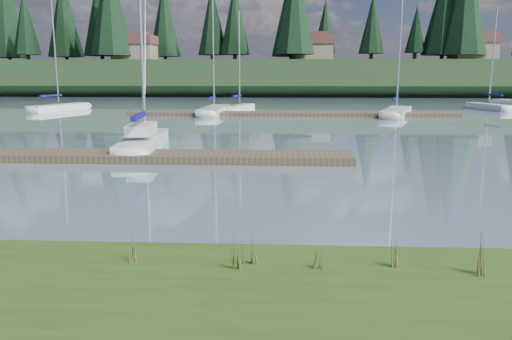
{
  "coord_description": "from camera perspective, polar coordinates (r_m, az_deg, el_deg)",
  "views": [
    {
      "loc": [
        1.3,
        -9.93,
        3.33
      ],
      "look_at": [
        0.81,
        -0.5,
        1.5
      ],
      "focal_mm": 35.0,
      "sensor_mm": 36.0,
      "label": 1
    }
  ],
  "objects": [
    {
      "name": "ground",
      "position": [
        40.09,
        1.12,
        6.21
      ],
      "size": [
        200.0,
        200.0,
        0.0
      ],
      "primitive_type": "plane",
      "color": "#7A98A7",
      "rests_on": "ground"
    },
    {
      "name": "ridge",
      "position": [
        82.95,
        2.12,
        10.4
      ],
      "size": [
        200.0,
        20.0,
        5.0
      ],
      "primitive_type": "cube",
      "color": "#1B3017",
      "rests_on": "ground"
    },
    {
      "name": "sailboat_main",
      "position": [
        23.39,
        -12.55,
        3.58
      ],
      "size": [
        2.47,
        7.81,
        11.17
      ],
      "rotation": [
        0.0,
        0.0,
        1.7
      ],
      "color": "silver",
      "rests_on": "ground"
    },
    {
      "name": "dock_near",
      "position": [
        19.92,
        -12.51,
        1.53
      ],
      "size": [
        16.0,
        2.0,
        0.3
      ],
      "primitive_type": "cube",
      "color": "#4C3D2C",
      "rests_on": "ground"
    },
    {
      "name": "dock_far",
      "position": [
        40.06,
        3.99,
        6.4
      ],
      "size": [
        26.0,
        2.2,
        0.3
      ],
      "primitive_type": "cube",
      "color": "#4C3D2C",
      "rests_on": "ground"
    },
    {
      "name": "sailboat_bg_0",
      "position": [
        49.5,
        -21.08,
        6.77
      ],
      "size": [
        3.7,
        7.41,
        10.71
      ],
      "rotation": [
        0.0,
        0.0,
        1.25
      ],
      "color": "silver",
      "rests_on": "ground"
    },
    {
      "name": "sailboat_bg_1",
      "position": [
        42.95,
        -4.63,
        6.93
      ],
      "size": [
        1.94,
        8.64,
        12.75
      ],
      "rotation": [
        0.0,
        0.0,
        1.54
      ],
      "color": "silver",
      "rests_on": "ground"
    },
    {
      "name": "sailboat_bg_2",
      "position": [
        45.2,
        -1.66,
        7.18
      ],
      "size": [
        2.64,
        5.77,
        8.8
      ],
      "rotation": [
        0.0,
        0.0,
        1.29
      ],
      "color": "silver",
      "rests_on": "ground"
    },
    {
      "name": "sailboat_bg_3",
      "position": [
        42.5,
        15.86,
        6.51
      ],
      "size": [
        4.28,
        8.38,
        12.18
      ],
      "rotation": [
        0.0,
        0.0,
        1.23
      ],
      "color": "silver",
      "rests_on": "ground"
    },
    {
      "name": "sailboat_bg_4",
      "position": [
        51.75,
        24.7,
        6.66
      ],
      "size": [
        2.57,
        6.31,
        9.33
      ],
      "rotation": [
        0.0,
        0.0,
        1.8
      ],
      "color": "silver",
      "rests_on": "ground"
    },
    {
      "name": "weed_0",
      "position": [
        7.78,
        -2.18,
        -9.23
      ],
      "size": [
        0.17,
        0.14,
        0.7
      ],
      "color": "#475B23",
      "rests_on": "bank"
    },
    {
      "name": "weed_1",
      "position": [
        7.98,
        -0.88,
        -9.15
      ],
      "size": [
        0.17,
        0.14,
        0.56
      ],
      "color": "#475B23",
      "rests_on": "bank"
    },
    {
      "name": "weed_2",
      "position": [
        8.2,
        15.4,
        -8.78
      ],
      "size": [
        0.17,
        0.14,
        0.63
      ],
      "color": "#475B23",
      "rests_on": "bank"
    },
    {
      "name": "weed_3",
      "position": [
        8.36,
        -14.62,
        -8.56
      ],
      "size": [
        0.17,
        0.14,
        0.57
      ],
      "color": "#475B23",
      "rests_on": "bank"
    },
    {
      "name": "weed_4",
      "position": [
        7.9,
        7.46,
        -9.83
      ],
      "size": [
        0.17,
        0.14,
        0.45
      ],
      "color": "#475B23",
      "rests_on": "bank"
    },
    {
      "name": "weed_5",
      "position": [
        8.32,
        24.58,
        -8.95
      ],
      "size": [
        0.17,
        0.14,
        0.69
      ],
      "color": "#475B23",
      "rests_on": "bank"
    },
    {
      "name": "mud_lip",
      "position": [
        9.04,
        -5.6,
        -10.21
      ],
      "size": [
        60.0,
        0.5,
        0.14
      ],
      "primitive_type": "cube",
      "color": "#33281C",
      "rests_on": "ground"
    },
    {
      "name": "conifer_1",
      "position": [
        91.21,
        -24.86,
        15.0
      ],
      "size": [
        4.4,
        4.4,
        11.3
      ],
      "color": "#382619",
      "rests_on": "ridge"
    },
    {
      "name": "conifer_2",
      "position": [
        82.88,
        -16.33,
        17.64
      ],
      "size": [
        6.6,
        6.6,
        16.05
      ],
      "color": "#382619",
      "rests_on": "ridge"
    },
    {
      "name": "conifer_3",
      "position": [
        83.13,
        -5.06,
        16.74
      ],
      "size": [
        4.84,
        4.84,
        12.25
      ],
      "color": "#382619",
      "rests_on": "ridge"
    },
    {
      "name": "conifer_4",
      "position": [
        76.58,
        4.45,
        18.27
      ],
      "size": [
        6.16,
        6.16,
        15.1
      ],
      "color": "#382619",
      "rests_on": "ridge"
    },
    {
      "name": "conifer_5",
      "position": [
        81.44,
        13.17,
        15.99
      ],
      "size": [
        3.96,
        3.96,
        10.35
      ],
      "color": "#382619",
      "rests_on": "ridge"
    },
    {
      "name": "house_0",
      "position": [
        83.35,
        -13.63,
        13.42
      ],
      "size": [
        6.3,
        5.3,
        4.65
      ],
      "color": "gray",
      "rests_on": "ridge"
    },
    {
      "name": "house_1",
      "position": [
        81.17,
        6.48,
        13.73
      ],
      "size": [
        6.3,
        5.3,
        4.65
      ],
      "color": "gray",
      "rests_on": "ridge"
    },
    {
      "name": "house_2",
      "position": [
        84.08,
        23.56,
        12.81
      ],
      "size": [
        6.3,
        5.3,
        4.65
      ],
      "color": "gray",
      "rests_on": "ridge"
    }
  ]
}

